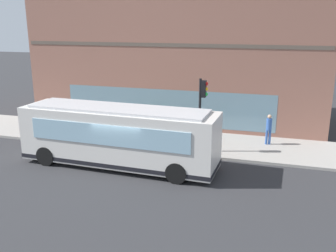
{
  "coord_description": "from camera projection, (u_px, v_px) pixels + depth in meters",
  "views": [
    {
      "loc": [
        -16.25,
        -7.08,
        7.19
      ],
      "look_at": [
        2.65,
        -1.49,
        1.64
      ],
      "focal_mm": 40.2,
      "sensor_mm": 36.0,
      "label": 1
    }
  ],
  "objects": [
    {
      "name": "pedestrian_near_building_entrance",
      "position": [
        154.0,
        118.0,
        24.31
      ],
      "size": [
        0.32,
        0.32,
        1.7
      ],
      "color": "gold",
      "rests_on": "sidewalk_curb"
    },
    {
      "name": "ground",
      "position": [
        125.0,
        169.0,
        18.88
      ],
      "size": [
        120.0,
        120.0,
        0.0
      ],
      "primitive_type": "plane",
      "color": "#2D2D30"
    },
    {
      "name": "traffic_light_near_corner",
      "position": [
        202.0,
        101.0,
        20.2
      ],
      "size": [
        0.32,
        0.49,
        4.08
      ],
      "color": "black",
      "rests_on": "sidewalk_curb"
    },
    {
      "name": "city_bus_nearside",
      "position": [
        119.0,
        137.0,
        18.91
      ],
      "size": [
        2.9,
        10.13,
        3.07
      ],
      "color": "silver",
      "rests_on": "ground"
    },
    {
      "name": "fire_hydrant",
      "position": [
        204.0,
        132.0,
        23.28
      ],
      "size": [
        0.35,
        0.35,
        0.74
      ],
      "color": "red",
      "rests_on": "sidewalk_curb"
    },
    {
      "name": "pedestrian_by_light_pole",
      "position": [
        269.0,
        127.0,
        21.9
      ],
      "size": [
        0.32,
        0.32,
        1.8
      ],
      "color": "#3359A5",
      "rests_on": "sidewalk_curb"
    },
    {
      "name": "pedestrian_near_hydrant",
      "position": [
        44.0,
        120.0,
        23.69
      ],
      "size": [
        0.32,
        0.32,
        1.67
      ],
      "color": "#8C3F8C",
      "rests_on": "sidewalk_curb"
    },
    {
      "name": "sidewalk_curb",
      "position": [
        155.0,
        139.0,
        23.37
      ],
      "size": [
        4.57,
        40.0,
        0.15
      ],
      "primitive_type": "cube",
      "color": "#9E9991",
      "rests_on": "ground"
    },
    {
      "name": "newspaper_vending_box",
      "position": [
        175.0,
        131.0,
        23.17
      ],
      "size": [
        0.44,
        0.42,
        0.9
      ],
      "color": "#197233",
      "rests_on": "sidewalk_curb"
    },
    {
      "name": "building_corner",
      "position": [
        180.0,
        49.0,
        27.51
      ],
      "size": [
        7.44,
        20.4,
        10.33
      ],
      "color": "#8C5B4C",
      "rests_on": "ground"
    }
  ]
}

